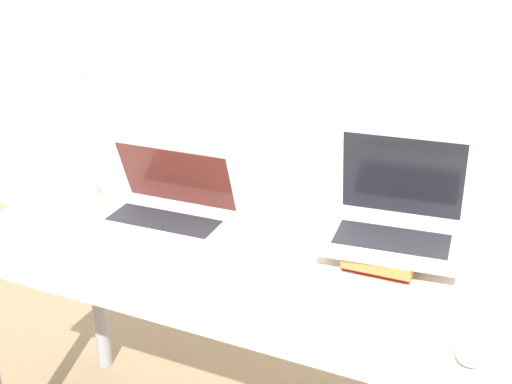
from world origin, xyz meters
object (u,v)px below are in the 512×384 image
Objects in this scene: book_stack at (387,248)px; mouse at (473,350)px; mug at (83,186)px; wireless_keyboard at (357,318)px; desk_lamp at (94,59)px; laptop_left at (169,206)px; laptop_on_books at (396,218)px.

book_stack is 2.43× the size of mouse.
mug reaches higher than mouse.
book_stack reaches higher than wireless_keyboard.
desk_lamp is at bearing 177.11° from book_stack.
mouse reaches higher than wireless_keyboard.
laptop_left is 0.29m from mug.
book_stack is at bearing -2.89° from desk_lamp.
desk_lamp is at bearing 85.30° from mug.
desk_lamp is at bearing 178.77° from laptop_on_books.
wireless_keyboard is 1.04m from desk_lamp.
laptop_on_books is 2.80× the size of mug.
laptop_left is 3.45× the size of mouse.
book_stack is at bearing 129.25° from mouse.
desk_lamp is at bearing 159.14° from wireless_keyboard.
laptop_on_books is 1.25× the size of wireless_keyboard.
laptop_on_books reaches higher than wireless_keyboard.
mug is at bearing -176.82° from book_stack.
mug is (-1.15, 0.27, 0.04)m from mouse.
desk_lamp reaches higher than laptop_left.
wireless_keyboard is at bearing -15.35° from mug.
wireless_keyboard is at bearing 174.65° from mouse.
mouse is 1.26m from desk_lamp.
mug is (-0.90, -0.07, -0.05)m from laptop_on_books.
laptop_left is 1.42× the size of book_stack.
laptop_on_books reaches higher than mug.
laptop_left is 0.90m from mouse.
mug is (-0.29, 0.00, 0.01)m from laptop_left.
laptop_on_books is at bearing 4.75° from mug.
mug is at bearing 164.65° from wireless_keyboard.
desk_lamp is at bearing 161.61° from laptop_left.
laptop_on_books is 0.90m from mug.
book_stack is 0.74× the size of laptop_on_books.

